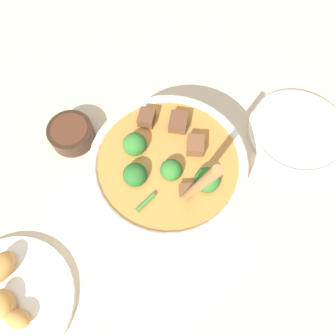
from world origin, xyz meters
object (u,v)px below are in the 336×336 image
object	(u,v)px
stew_bowl	(168,169)
food_plate	(8,300)
condiment_bowl	(70,134)
empty_plate	(298,131)

from	to	relation	value
stew_bowl	food_plate	distance (m)	0.33
stew_bowl	condiment_bowl	world-z (taller)	stew_bowl
food_plate	empty_plate	bearing A→B (deg)	56.95
stew_bowl	condiment_bowl	xyz separation A→B (m)	(-0.21, -0.00, -0.03)
stew_bowl	empty_plate	distance (m)	0.28
condiment_bowl	empty_plate	xyz separation A→B (m)	(0.39, 0.20, -0.01)
empty_plate	food_plate	distance (m)	0.59
food_plate	stew_bowl	bearing A→B (deg)	65.08
stew_bowl	food_plate	size ratio (longest dim) A/B	1.38
stew_bowl	empty_plate	world-z (taller)	stew_bowl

